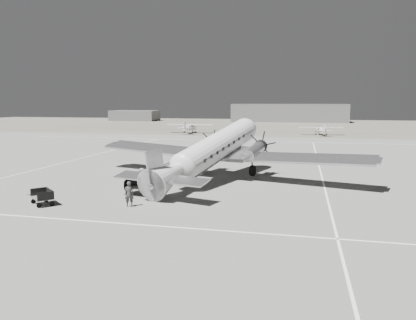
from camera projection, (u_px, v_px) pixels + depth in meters
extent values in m
plane|color=slate|center=(191.00, 181.00, 37.79)|extent=(260.00, 260.00, 0.00)
cube|color=white|center=(129.00, 224.00, 24.29)|extent=(60.00, 0.15, 0.01)
cube|color=white|center=(324.00, 186.00, 35.09)|extent=(0.15, 80.00, 0.01)
cube|color=white|center=(75.00, 160.00, 51.46)|extent=(0.15, 60.00, 0.01)
cube|color=white|center=(248.00, 141.00, 76.36)|extent=(90.00, 0.15, 0.01)
cube|color=#5E5C4F|center=(270.00, 125.00, 129.39)|extent=(260.00, 90.00, 0.01)
cube|color=#5C5C5C|center=(289.00, 114.00, 151.95)|extent=(42.00, 14.00, 6.00)
cube|color=#565656|center=(289.00, 105.00, 151.49)|extent=(42.00, 14.00, 0.60)
cube|color=#565656|center=(135.00, 116.00, 160.73)|extent=(18.00, 10.00, 4.00)
imported|color=#313131|center=(129.00, 194.00, 28.26)|extent=(0.75, 0.60, 1.79)
imported|color=silver|center=(142.00, 180.00, 32.83)|extent=(0.79, 0.99, 1.96)
imported|color=#B1B0AE|center=(157.00, 178.00, 34.58)|extent=(0.57, 0.85, 1.70)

